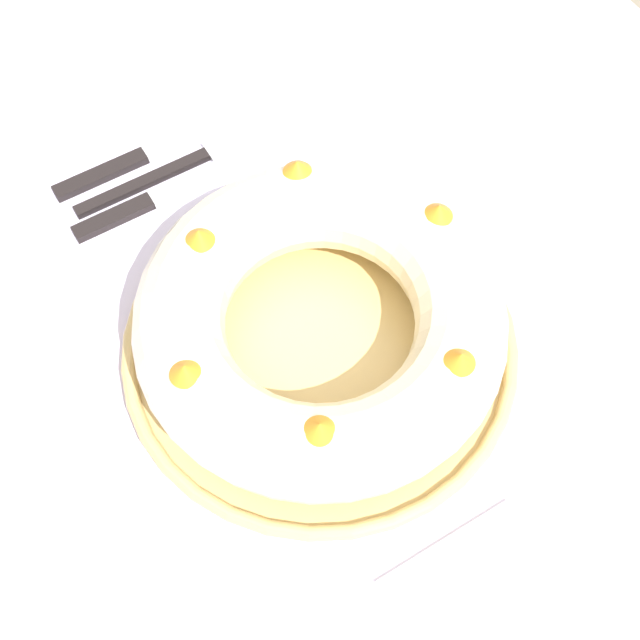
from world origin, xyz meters
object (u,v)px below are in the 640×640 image
object	(u,v)px
serving_knife	(142,157)
fork	(183,165)
serving_dish	(320,347)
bundt_cake	(320,320)
cake_knife	(148,202)

from	to	relation	value
serving_knife	fork	bearing A→B (deg)	44.93
serving_knife	serving_dish	bearing A→B (deg)	8.30
bundt_cake	serving_dish	bearing A→B (deg)	3.07
bundt_cake	cake_knife	distance (m)	0.23
serving_dish	cake_knife	bearing A→B (deg)	-165.14
serving_dish	serving_knife	world-z (taller)	serving_dish
fork	serving_knife	bearing A→B (deg)	-138.16
fork	serving_knife	distance (m)	0.04
serving_dish	fork	world-z (taller)	serving_dish
cake_knife	serving_dish	bearing A→B (deg)	14.97
serving_dish	cake_knife	size ratio (longest dim) A/B	1.93
fork	cake_knife	distance (m)	0.05
bundt_cake	cake_knife	bearing A→B (deg)	-165.14
cake_knife	bundt_cake	bearing A→B (deg)	14.97
serving_knife	cake_knife	bearing A→B (deg)	-18.93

